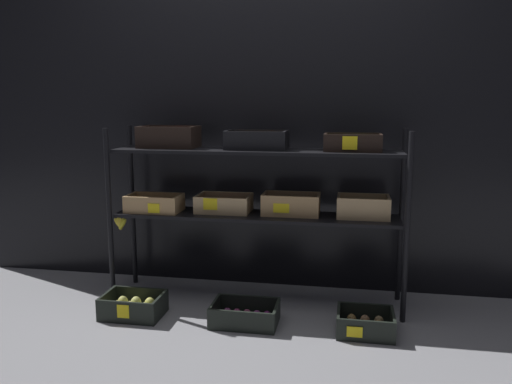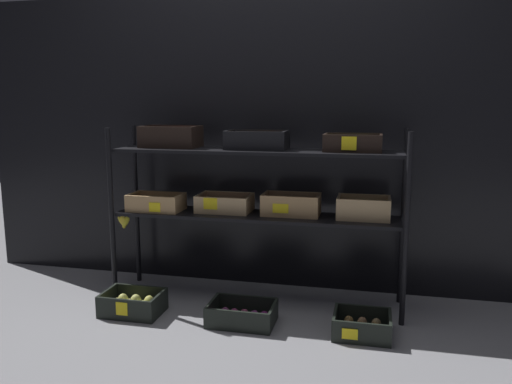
{
  "view_description": "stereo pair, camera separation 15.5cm",
  "coord_description": "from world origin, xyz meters",
  "px_view_note": "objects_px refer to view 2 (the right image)",
  "views": [
    {
      "loc": [
        0.56,
        -3.12,
        1.27
      ],
      "look_at": [
        0.0,
        0.0,
        0.71
      ],
      "focal_mm": 36.4,
      "sensor_mm": 36.0,
      "label": 1
    },
    {
      "loc": [
        0.71,
        -3.09,
        1.27
      ],
      "look_at": [
        0.0,
        0.0,
        0.71
      ],
      "focal_mm": 36.4,
      "sensor_mm": 36.0,
      "label": 2
    }
  ],
  "objects_px": {
    "crate_ground_pear": "(133,305)",
    "crate_ground_kiwi": "(362,327)",
    "display_rack": "(254,182)",
    "crate_ground_plum": "(242,316)"
  },
  "relations": [
    {
      "from": "crate_ground_pear",
      "to": "crate_ground_kiwi",
      "type": "distance_m",
      "value": 1.35
    },
    {
      "from": "display_rack",
      "to": "crate_ground_kiwi",
      "type": "height_order",
      "value": "display_rack"
    },
    {
      "from": "crate_ground_plum",
      "to": "crate_ground_kiwi",
      "type": "distance_m",
      "value": 0.68
    },
    {
      "from": "display_rack",
      "to": "crate_ground_kiwi",
      "type": "xyz_separation_m",
      "value": [
        0.69,
        -0.38,
        -0.72
      ]
    },
    {
      "from": "display_rack",
      "to": "crate_ground_kiwi",
      "type": "bearing_deg",
      "value": -28.78
    },
    {
      "from": "display_rack",
      "to": "crate_ground_plum",
      "type": "distance_m",
      "value": 0.82
    },
    {
      "from": "display_rack",
      "to": "crate_ground_plum",
      "type": "bearing_deg",
      "value": -87.35
    },
    {
      "from": "crate_ground_plum",
      "to": "display_rack",
      "type": "bearing_deg",
      "value": 92.65
    },
    {
      "from": "crate_ground_pear",
      "to": "crate_ground_plum",
      "type": "height_order",
      "value": "crate_ground_pear"
    },
    {
      "from": "display_rack",
      "to": "crate_ground_plum",
      "type": "relative_size",
      "value": 5.03
    }
  ]
}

